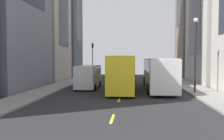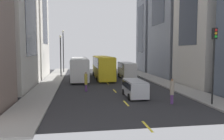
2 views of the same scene
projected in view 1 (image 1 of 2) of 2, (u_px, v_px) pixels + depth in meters
ground_plane at (124, 87)px, 27.67m from camera, size 42.61×42.61×0.00m
sidewalk_west at (191, 87)px, 26.93m from camera, size 2.88×44.00×0.15m
sidewalk_east at (60, 85)px, 28.40m from camera, size 2.88×44.00×0.15m
lane_stripe_0 at (128, 75)px, 48.55m from camera, size 0.16×2.00×0.01m
lane_stripe_1 at (127, 77)px, 42.58m from camera, size 0.16×2.00×0.01m
lane_stripe_2 at (126, 80)px, 36.62m from camera, size 0.16×2.00×0.01m
lane_stripe_3 at (125, 84)px, 30.65m from camera, size 0.16×2.00×0.01m
lane_stripe_4 at (123, 90)px, 24.68m from camera, size 0.16×2.00×0.01m
lane_stripe_5 at (119, 100)px, 18.72m from camera, size 0.16×2.00×0.01m
lane_stripe_6 at (112, 119)px, 12.75m from camera, size 0.16×2.00×0.01m
building_east_1 at (42, 5)px, 35.39m from camera, size 6.80×8.42×23.11m
city_bus_white at (158, 71)px, 25.17m from camera, size 2.80×12.51×3.35m
streetcar_yellow at (123, 70)px, 24.86m from camera, size 2.70×12.16×3.59m
delivery_van_white at (89, 75)px, 25.78m from camera, size 2.25×5.60×2.58m
car_silver_0 at (119, 72)px, 40.27m from camera, size 1.87×4.10×1.66m
pedestrian_crossing_mid at (107, 70)px, 43.69m from camera, size 0.33×0.33×2.16m
pedestrian_walking_far at (147, 73)px, 36.07m from camera, size 0.34×0.34×2.17m
traffic_light_near_corner at (93, 53)px, 44.94m from camera, size 0.32×0.44×6.21m
streetlamp_far at (195, 47)px, 21.56m from camera, size 0.44×0.44×6.99m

